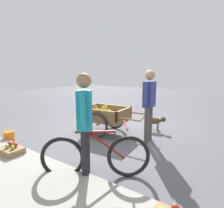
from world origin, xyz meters
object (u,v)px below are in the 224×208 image
object	(u,v)px
plastic_bucket	(9,137)
apple_crate	(12,152)
fruit_cart	(106,117)
cyclist_person	(85,117)
bicycle	(96,156)
vendor_person	(149,99)
dog	(155,121)

from	to	relation	value
plastic_bucket	apple_crate	size ratio (longest dim) A/B	0.60
fruit_cart	cyclist_person	distance (m)	2.20
fruit_cart	plastic_bucket	world-z (taller)	fruit_cart
fruit_cart	bicycle	bearing A→B (deg)	122.22
vendor_person	fruit_cart	bearing A→B (deg)	4.42
vendor_person	cyclist_person	world-z (taller)	vendor_person
fruit_cart	cyclist_person	xyz separation A→B (m)	(-1.01, 1.89, 0.51)
apple_crate	bicycle	bearing A→B (deg)	-166.35
dog	apple_crate	bearing A→B (deg)	64.18
bicycle	cyclist_person	world-z (taller)	cyclist_person
fruit_cart	plastic_bucket	distance (m)	2.32
fruit_cart	vendor_person	world-z (taller)	vendor_person
vendor_person	cyclist_person	size ratio (longest dim) A/B	1.03
dog	cyclist_person	bearing A→B (deg)	91.00
vendor_person	dog	distance (m)	1.11
dog	plastic_bucket	world-z (taller)	dog
bicycle	plastic_bucket	size ratio (longest dim) A/B	5.19
vendor_person	plastic_bucket	xyz separation A→B (m)	(2.55, 1.90, -0.85)
dog	plastic_bucket	bearing A→B (deg)	49.20
vendor_person	dog	bearing A→B (deg)	-77.50
fruit_cart	apple_crate	bearing A→B (deg)	75.90
cyclist_person	dog	xyz separation A→B (m)	(0.05, -2.81, -0.68)
fruit_cart	plastic_bucket	bearing A→B (deg)	52.25
cyclist_person	apple_crate	bearing A→B (deg)	11.48
bicycle	plastic_bucket	xyz separation A→B (m)	(2.54, 0.02, -0.22)
apple_crate	dog	bearing A→B (deg)	-115.82
plastic_bucket	bicycle	bearing A→B (deg)	-179.58
dog	vendor_person	bearing A→B (deg)	102.50
fruit_cart	dog	xyz separation A→B (m)	(-0.96, -0.93, -0.17)
cyclist_person	plastic_bucket	bearing A→B (deg)	-1.73
plastic_bucket	apple_crate	world-z (taller)	apple_crate
fruit_cart	cyclist_person	world-z (taller)	cyclist_person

